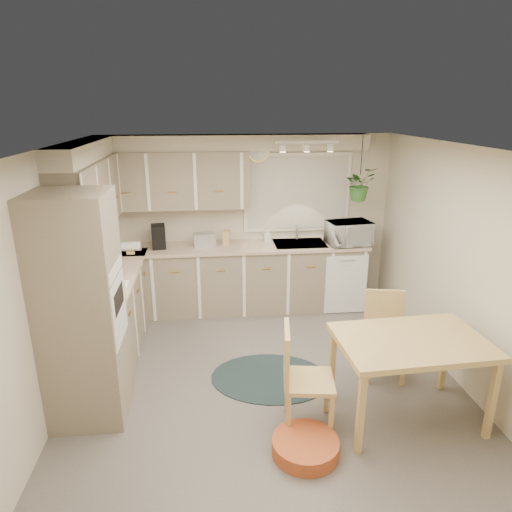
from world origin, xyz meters
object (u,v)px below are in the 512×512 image
object	(u,v)px
chair_back	(385,337)
dining_table	(407,379)
chair_left	(309,378)
pet_bed	(305,447)
braided_rug	(270,378)
microwave	(349,230)

from	to	relation	value
chair_back	dining_table	bearing A→B (deg)	96.37
chair_left	pet_bed	distance (m)	0.56
chair_back	pet_bed	world-z (taller)	chair_back
braided_rug	pet_bed	size ratio (longest dim) A/B	2.25
dining_table	microwave	xyz separation A→B (m)	(0.16, 2.45, 0.73)
dining_table	pet_bed	world-z (taller)	dining_table
chair_left	pet_bed	world-z (taller)	chair_left
dining_table	chair_back	size ratio (longest dim) A/B	1.42
dining_table	chair_left	size ratio (longest dim) A/B	1.35
braided_rug	pet_bed	distance (m)	1.13
dining_table	chair_left	bearing A→B (deg)	-179.88
chair_left	pet_bed	bearing A→B (deg)	-6.73
dining_table	pet_bed	xyz separation A→B (m)	(-1.00, -0.36, -0.34)
chair_left	braided_rug	size ratio (longest dim) A/B	0.76
braided_rug	chair_back	bearing A→B (deg)	-3.00
pet_bed	microwave	world-z (taller)	microwave
chair_left	chair_back	xyz separation A→B (m)	(0.96, 0.70, -0.03)
braided_rug	microwave	size ratio (longest dim) A/B	2.19
dining_table	chair_back	world-z (taller)	chair_back
dining_table	microwave	world-z (taller)	microwave
chair_left	chair_back	bearing A→B (deg)	134.04
chair_left	microwave	bearing A→B (deg)	164.71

